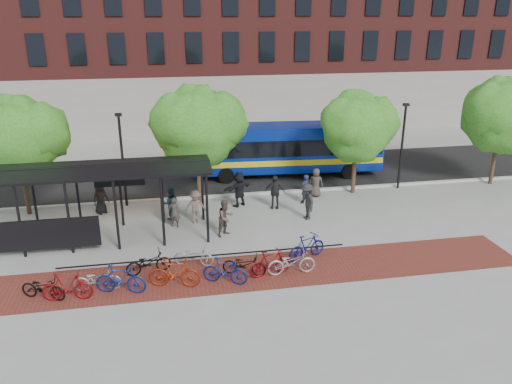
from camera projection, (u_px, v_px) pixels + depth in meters
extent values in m
plane|color=#9E9E99|center=(264.00, 222.00, 25.38)|extent=(160.00, 160.00, 0.00)
cube|color=black|center=(240.00, 174.00, 32.77)|extent=(160.00, 8.00, 0.01)
cube|color=#B7B7B2|center=(250.00, 194.00, 29.06)|extent=(160.00, 0.25, 0.12)
cube|color=maroon|center=(240.00, 273.00, 20.42)|extent=(24.00, 3.00, 0.01)
cube|color=black|center=(206.00, 265.00, 21.04)|extent=(12.00, 0.05, 0.95)
cube|color=maroon|center=(314.00, 12.00, 47.67)|extent=(55.00, 14.00, 20.00)
cylinder|color=black|center=(20.00, 222.00, 21.24)|extent=(0.12, 0.12, 3.30)
cylinder|color=black|center=(34.00, 200.00, 23.73)|extent=(0.12, 0.12, 3.30)
cylinder|color=black|center=(69.00, 218.00, 21.58)|extent=(0.12, 0.12, 3.30)
cylinder|color=black|center=(78.00, 197.00, 24.07)|extent=(0.12, 0.12, 3.30)
cylinder|color=black|center=(116.00, 215.00, 21.92)|extent=(0.12, 0.12, 3.30)
cylinder|color=black|center=(121.00, 194.00, 24.41)|extent=(0.12, 0.12, 3.30)
cylinder|color=black|center=(162.00, 212.00, 22.26)|extent=(0.12, 0.12, 3.30)
cylinder|color=black|center=(162.00, 192.00, 24.75)|extent=(0.12, 0.12, 3.30)
cylinder|color=black|center=(207.00, 209.00, 22.60)|extent=(0.12, 0.12, 3.30)
cylinder|color=black|center=(202.00, 189.00, 25.09)|extent=(0.12, 0.12, 3.30)
cube|color=black|center=(46.00, 234.00, 21.59)|extent=(4.50, 0.08, 1.40)
cube|color=black|center=(90.00, 173.00, 21.73)|extent=(10.60, 1.65, 0.29)
cube|color=black|center=(94.00, 164.00, 23.03)|extent=(10.60, 1.65, 0.29)
cube|color=black|center=(96.00, 168.00, 23.81)|extent=(9.00, 0.10, 0.40)
cube|color=black|center=(119.00, 179.00, 24.25)|extent=(2.40, 0.12, 0.70)
cube|color=#FF7200|center=(119.00, 179.00, 24.32)|extent=(2.20, 0.02, 0.55)
cylinder|color=#382619|center=(26.00, 193.00, 25.99)|extent=(0.24, 0.24, 2.38)
sphere|color=#20741E|center=(17.00, 140.00, 25.03)|extent=(4.00, 4.00, 4.00)
sphere|color=#20741E|center=(38.00, 133.00, 25.28)|extent=(3.20, 3.20, 3.20)
sphere|color=#20741E|center=(19.00, 123.00, 25.14)|extent=(2.80, 2.80, 2.80)
cylinder|color=#382619|center=(199.00, 181.00, 27.49)|extent=(0.24, 0.24, 2.52)
sphere|color=#20741E|center=(197.00, 129.00, 26.48)|extent=(4.20, 4.20, 4.20)
sphere|color=#20741E|center=(216.00, 122.00, 26.74)|extent=(3.36, 3.36, 3.36)
sphere|color=#20741E|center=(181.00, 123.00, 25.92)|extent=(3.15, 3.15, 3.15)
sphere|color=#20741E|center=(198.00, 112.00, 26.59)|extent=(2.94, 2.94, 2.94)
cylinder|color=#382619|center=(354.00, 174.00, 29.06)|extent=(0.24, 0.24, 2.27)
sphere|color=#20741E|center=(357.00, 129.00, 28.15)|extent=(3.80, 3.80, 3.80)
sphere|color=#20741E|center=(372.00, 123.00, 28.39)|extent=(3.04, 3.04, 3.04)
sphere|color=#20741E|center=(346.00, 124.00, 27.61)|extent=(2.85, 2.85, 2.85)
sphere|color=#20741E|center=(357.00, 114.00, 28.26)|extent=(2.66, 2.66, 2.66)
cylinder|color=#382619|center=(493.00, 165.00, 30.56)|extent=(0.24, 0.24, 2.45)
sphere|color=#20741E|center=(501.00, 116.00, 29.54)|extent=(4.40, 4.40, 4.40)
sphere|color=#20741E|center=(492.00, 111.00, 28.97)|extent=(3.30, 3.30, 3.30)
sphere|color=#20741E|center=(501.00, 102.00, 29.65)|extent=(3.08, 3.08, 3.08)
cylinder|color=black|center=(123.00, 162.00, 26.66)|extent=(0.14, 0.14, 5.00)
cube|color=black|center=(118.00, 115.00, 25.79)|extent=(0.35, 0.20, 0.15)
cylinder|color=black|center=(402.00, 148.00, 29.38)|extent=(0.14, 0.14, 5.00)
cube|color=black|center=(406.00, 105.00, 28.51)|extent=(0.35, 0.20, 0.15)
cube|color=navy|center=(286.00, 147.00, 32.05)|extent=(12.37, 3.48, 2.80)
cube|color=black|center=(286.00, 144.00, 31.97)|extent=(12.13, 3.50, 1.02)
cube|color=yellow|center=(285.00, 157.00, 32.28)|extent=(12.25, 3.52, 0.36)
cube|color=navy|center=(286.00, 126.00, 31.59)|extent=(12.11, 3.20, 0.18)
cylinder|color=black|center=(226.00, 176.00, 30.87)|extent=(0.99, 0.35, 0.98)
cylinder|color=black|center=(224.00, 163.00, 33.34)|extent=(0.99, 0.35, 0.98)
cylinder|color=black|center=(349.00, 171.00, 31.70)|extent=(0.99, 0.35, 0.98)
cylinder|color=black|center=(338.00, 160.00, 34.17)|extent=(0.99, 0.35, 0.98)
imported|color=black|center=(43.00, 288.00, 18.45)|extent=(1.89, 1.27, 0.94)
imported|color=maroon|center=(67.00, 287.00, 18.34)|extent=(1.88, 0.66, 1.11)
imported|color=#9F9EA1|center=(97.00, 279.00, 19.02)|extent=(1.82, 0.70, 0.95)
imported|color=navy|center=(121.00, 279.00, 18.80)|extent=(2.02, 1.01, 1.17)
imported|color=black|center=(148.00, 263.00, 20.26)|extent=(1.93, 1.02, 0.97)
imported|color=maroon|center=(174.00, 273.00, 19.21)|extent=(2.10, 1.01, 1.21)
imported|color=gray|center=(194.00, 256.00, 20.90)|extent=(1.81, 1.09, 0.90)
imported|color=navy|center=(225.00, 271.00, 19.49)|extent=(1.87, 1.20, 1.09)
imported|color=black|center=(244.00, 264.00, 20.14)|extent=(1.90, 1.21, 0.94)
imported|color=maroon|center=(270.00, 263.00, 20.08)|extent=(1.93, 0.95, 1.12)
imported|color=#A6A6A9|center=(292.00, 262.00, 20.21)|extent=(2.03, 0.76, 1.05)
imported|color=navy|center=(307.00, 247.00, 21.44)|extent=(1.94, 1.20, 1.13)
imported|color=black|center=(100.00, 198.00, 26.18)|extent=(1.01, 0.94, 1.73)
imported|color=#3C3330|center=(174.00, 212.00, 24.53)|extent=(0.67, 0.56, 1.57)
imported|color=#1E3446|center=(171.00, 204.00, 25.46)|extent=(0.82, 0.64, 1.68)
imported|color=brown|center=(195.00, 207.00, 24.98)|extent=(1.16, 0.73, 1.73)
imported|color=#262626|center=(275.00, 192.00, 26.84)|extent=(1.17, 0.75, 1.86)
imported|color=black|center=(239.00, 189.00, 27.13)|extent=(1.85, 1.39, 1.95)
imported|color=#413734|center=(316.00, 183.00, 28.56)|extent=(0.97, 0.83, 1.68)
imported|color=#1A213E|center=(305.00, 189.00, 27.64)|extent=(0.72, 0.65, 1.65)
imported|color=#50413B|center=(226.00, 218.00, 23.59)|extent=(1.11, 1.07, 1.80)
imported|color=#262626|center=(307.00, 201.00, 25.43)|extent=(0.91, 1.33, 1.91)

